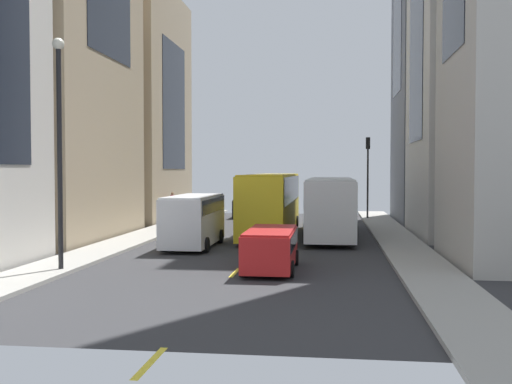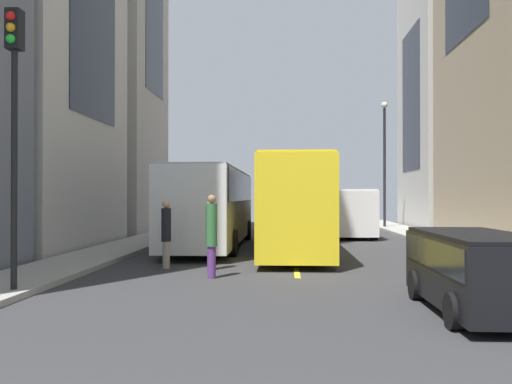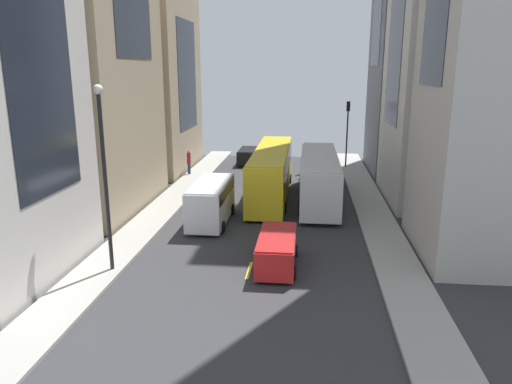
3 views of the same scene
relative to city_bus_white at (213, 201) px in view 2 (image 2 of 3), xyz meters
name	(u,v)px [view 2 (image 2 of 3)]	position (x,y,z in m)	size (l,w,h in m)	color
ground_plane	(292,242)	(3.51, 2.41, -2.01)	(40.50, 40.50, 0.00)	#333335
sidewalk_west	(147,240)	(-3.59, 2.41, -1.93)	(2.30, 44.00, 0.15)	#9E9B93
sidewalk_east	(442,241)	(10.62, 2.41, -1.93)	(2.30, 44.00, 0.15)	#9E9B93
lane_stripe_1	(297,273)	(3.51, -8.09, -2.00)	(0.16, 2.00, 0.01)	yellow
lane_stripe_2	(292,242)	(3.51, 2.41, -2.00)	(0.16, 2.00, 0.01)	yellow
lane_stripe_3	(290,229)	(3.51, 12.91, -2.00)	(0.16, 2.00, 0.01)	yellow
lane_stripe_4	(289,222)	(3.51, 23.41, -2.00)	(0.16, 2.00, 0.01)	yellow
building_east_2	(462,99)	(15.51, 14.63, 6.97)	(7.15, 9.23, 17.95)	beige
city_bus_white	(213,201)	(0.00, 0.00, 0.00)	(2.80, 12.50, 3.35)	silver
streetcar_yellow	(293,198)	(3.51, -1.04, 0.12)	(2.70, 14.01, 3.59)	yellow
delivery_van_white	(351,209)	(6.74, 5.87, -0.49)	(2.25, 5.83, 2.58)	white
car_red_0	(271,216)	(2.24, 12.27, -1.07)	(1.95, 4.50, 1.58)	red
car_black_1	(477,266)	(6.80, -13.25, -1.11)	(1.88, 4.26, 1.52)	black
pedestrian_waiting_curb	(166,231)	(-0.46, -7.33, -0.86)	(0.30, 0.30, 2.10)	gray
pedestrian_crossing_mid	(212,233)	(1.20, -9.20, -0.78)	(0.30, 0.30, 2.26)	#593372
pedestrian_walking_far	(211,232)	(0.96, -7.53, -0.86)	(0.33, 0.33, 2.15)	#593372
traffic_light_near_corner	(14,96)	(-2.83, -12.03, 2.44)	(0.32, 0.44, 6.22)	black
streetlamp_near	(384,152)	(9.96, 13.71, 3.25)	(0.44, 0.44, 8.55)	black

